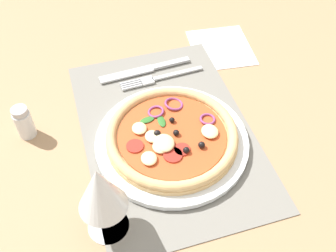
% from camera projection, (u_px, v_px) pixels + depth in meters
% --- Properties ---
extents(ground_plane, '(1.90, 1.40, 0.02)m').
position_uv_depth(ground_plane, '(166.00, 135.00, 0.75)').
color(ground_plane, '#9E7A56').
extents(placemat, '(0.46, 0.31, 0.00)m').
position_uv_depth(placemat, '(166.00, 130.00, 0.74)').
color(placemat, slate).
rests_on(placemat, ground_plane).
extents(plate, '(0.28, 0.28, 0.01)m').
position_uv_depth(plate, '(169.00, 142.00, 0.72)').
color(plate, white).
rests_on(plate, placemat).
extents(pizza, '(0.24, 0.24, 0.03)m').
position_uv_depth(pizza, '(169.00, 136.00, 0.70)').
color(pizza, tan).
rests_on(pizza, plate).
extents(fork, '(0.02, 0.18, 0.00)m').
position_uv_depth(fork, '(157.00, 78.00, 0.83)').
color(fork, '#B2B5BA').
rests_on(fork, placemat).
extents(knife, '(0.03, 0.20, 0.01)m').
position_uv_depth(knife, '(144.00, 70.00, 0.85)').
color(knife, '#B2B5BA').
rests_on(knife, placemat).
extents(wine_glass, '(0.07, 0.07, 0.15)m').
position_uv_depth(wine_glass, '(101.00, 192.00, 0.54)').
color(wine_glass, silver).
rests_on(wine_glass, ground_plane).
extents(napkin, '(0.16, 0.15, 0.00)m').
position_uv_depth(napkin, '(221.00, 47.00, 0.91)').
color(napkin, white).
rests_on(napkin, ground_plane).
extents(pepper_shaker, '(0.03, 0.03, 0.07)m').
position_uv_depth(pepper_shaker, '(24.00, 122.00, 0.72)').
color(pepper_shaker, silver).
rests_on(pepper_shaker, ground_plane).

